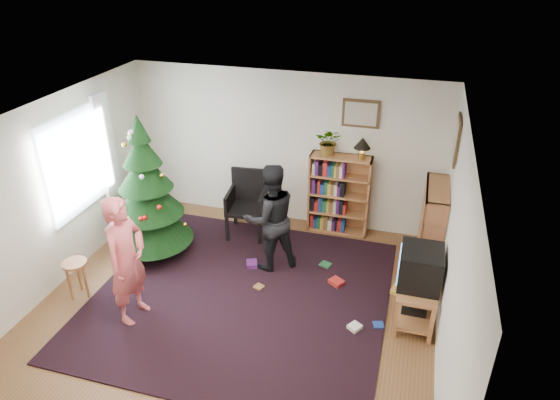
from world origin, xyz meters
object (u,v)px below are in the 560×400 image
(tv_stand, at_px, (416,298))
(person_by_chair, at_px, (270,218))
(armchair, at_px, (249,200))
(picture_back, at_px, (361,114))
(bookshelf_right, at_px, (431,229))
(potted_plant, at_px, (329,142))
(bookshelf_back, at_px, (339,194))
(crt_tv, at_px, (420,267))
(table_lamp, at_px, (362,144))
(christmas_tree, at_px, (148,199))
(person_standing, at_px, (127,260))
(stool, at_px, (76,270))
(picture_right, at_px, (457,140))

(tv_stand, relative_size, person_by_chair, 0.52)
(armchair, bearing_deg, picture_back, 12.96)
(bookshelf_right, relative_size, armchair, 1.24)
(bookshelf_right, height_order, potted_plant, potted_plant)
(bookshelf_back, xyz_separation_m, armchair, (-1.36, -0.42, -0.10))
(crt_tv, height_order, table_lamp, table_lamp)
(bookshelf_back, relative_size, table_lamp, 3.89)
(bookshelf_back, height_order, bookshelf_right, same)
(bookshelf_back, distance_m, armchair, 1.43)
(picture_back, xyz_separation_m, christmas_tree, (-2.78, -1.53, -1.04))
(picture_back, xyz_separation_m, table_lamp, (0.07, -0.13, -0.42))
(bookshelf_right, relative_size, person_standing, 0.77)
(stool, xyz_separation_m, person_standing, (0.92, -0.16, 0.43))
(christmas_tree, xyz_separation_m, tv_stand, (3.85, -0.47, -0.59))
(person_by_chair, distance_m, potted_plant, 1.54)
(bookshelf_back, bearing_deg, picture_right, -20.82)
(christmas_tree, distance_m, bookshelf_right, 4.04)
(picture_right, relative_size, table_lamp, 1.79)
(tv_stand, relative_size, armchair, 0.80)
(crt_tv, height_order, stool, crt_tv)
(armchair, bearing_deg, crt_tv, -34.73)
(picture_right, bearing_deg, person_standing, -149.13)
(christmas_tree, relative_size, person_standing, 1.30)
(table_lamp, bearing_deg, crt_tv, -61.88)
(tv_stand, bearing_deg, person_by_chair, 163.47)
(christmas_tree, relative_size, person_by_chair, 1.36)
(armchair, distance_m, person_standing, 2.46)
(crt_tv, bearing_deg, stool, -170.18)
(person_standing, bearing_deg, picture_right, -53.15)
(person_standing, relative_size, potted_plant, 3.88)
(bookshelf_back, distance_m, tv_stand, 2.29)
(stool, bearing_deg, bookshelf_right, 23.29)
(christmas_tree, xyz_separation_m, potted_plant, (2.35, 1.39, 0.61))
(bookshelf_back, bearing_deg, person_by_chair, -120.87)
(picture_back, xyz_separation_m, tv_stand, (1.07, -1.99, -1.63))
(bookshelf_right, bearing_deg, person_standing, 120.49)
(bookshelf_right, distance_m, person_standing, 4.06)
(picture_right, bearing_deg, table_lamp, 154.75)
(table_lamp, bearing_deg, picture_back, 118.65)
(picture_right, relative_size, tv_stand, 0.72)
(armchair, relative_size, stool, 1.97)
(christmas_tree, height_order, bookshelf_back, christmas_tree)
(picture_right, xyz_separation_m, tv_stand, (-0.26, -1.27, -1.63))
(person_by_chair, bearing_deg, person_standing, 12.58)
(picture_back, distance_m, armchair, 2.18)
(picture_right, distance_m, crt_tv, 1.74)
(picture_back, bearing_deg, potted_plant, -162.43)
(potted_plant, bearing_deg, person_standing, -124.24)
(crt_tv, bearing_deg, picture_right, 78.51)
(picture_right, bearing_deg, tv_stand, -101.36)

